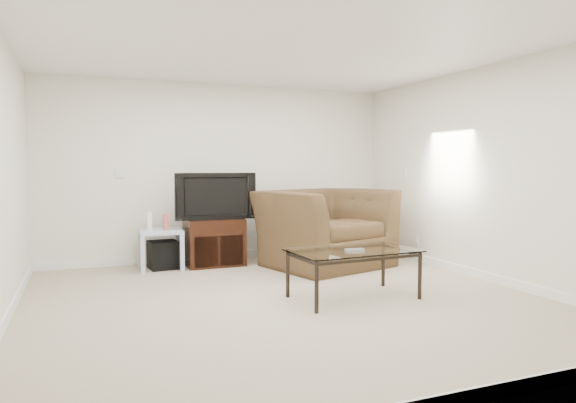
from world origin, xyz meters
name	(u,v)px	position (x,y,z in m)	size (l,w,h in m)	color
floor	(286,300)	(0.00, 0.00, 0.00)	(5.00, 5.00, 0.00)	tan
ceiling	(286,46)	(0.00, 0.00, 2.50)	(5.00, 5.00, 0.00)	white
wall_back	(222,172)	(0.00, 2.50, 1.25)	(5.00, 0.02, 2.50)	silver
wall_right	(485,174)	(2.50, 0.00, 1.25)	(0.02, 5.00, 2.50)	silver
plate_back	(120,173)	(-1.40, 2.49, 1.25)	(0.12, 0.02, 0.12)	white
plate_right_switch	(404,172)	(2.49, 1.60, 1.25)	(0.02, 0.09, 0.13)	white
plate_right_outlet	(416,240)	(2.49, 1.30, 0.30)	(0.02, 0.08, 0.12)	white
tv_stand	(214,242)	(-0.23, 2.05, 0.32)	(0.76, 0.53, 0.63)	black
dvd_player	(215,227)	(-0.23, 2.01, 0.53)	(0.39, 0.27, 0.05)	black
television	(214,196)	(-0.23, 2.02, 0.94)	(1.00, 0.20, 0.62)	black
side_table	(161,249)	(-0.94, 2.05, 0.26)	(0.54, 0.54, 0.52)	silver
subwoofer	(163,255)	(-0.91, 2.07, 0.18)	(0.36, 0.36, 0.36)	black
game_console	(150,221)	(-1.07, 2.03, 0.63)	(0.05, 0.17, 0.24)	white
game_case	(166,222)	(-0.88, 2.03, 0.62)	(0.05, 0.15, 0.20)	#CC4C4C
recliner	(324,215)	(1.14, 1.49, 0.69)	(1.57, 1.02, 1.37)	#51301F
coffee_table	(353,274)	(0.66, -0.19, 0.25)	(1.26, 0.71, 0.49)	black
remote	(355,250)	(0.64, -0.25, 0.51)	(0.20, 0.05, 0.02)	#B2B2B7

